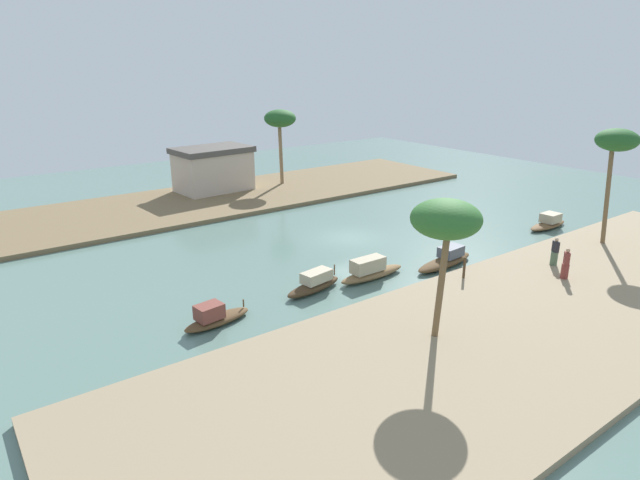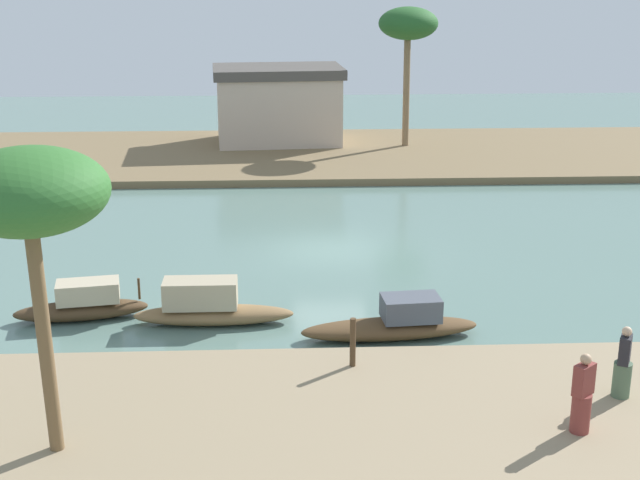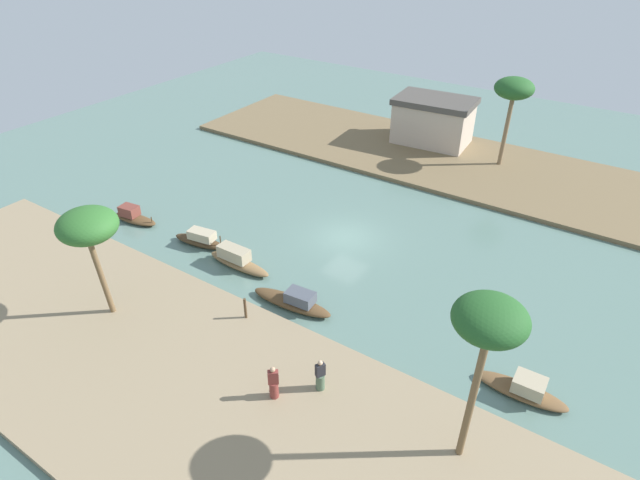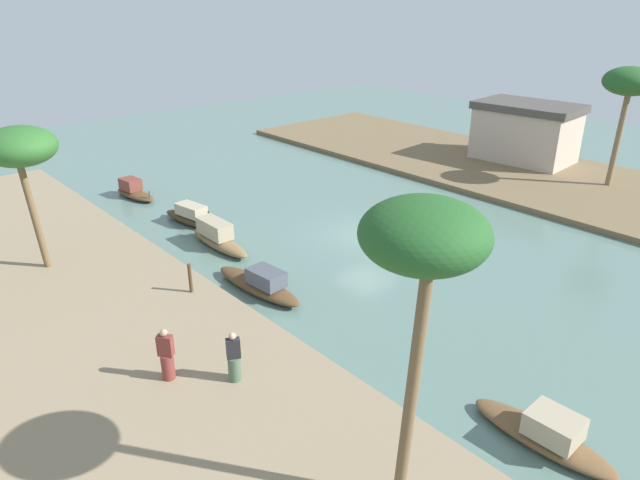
% 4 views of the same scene
% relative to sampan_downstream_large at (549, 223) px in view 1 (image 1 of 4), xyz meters
% --- Properties ---
extents(river_water, '(72.08, 72.08, 0.00)m').
position_rel_sampan_downstream_large_xyz_m(river_water, '(-13.02, 6.72, -0.37)').
color(river_water, slate).
rests_on(river_water, ground).
extents(riverbank_left, '(42.93, 11.73, 0.33)m').
position_rel_sampan_downstream_large_xyz_m(riverbank_left, '(-13.02, -7.86, -0.21)').
color(riverbank_left, '#937F60').
rests_on(riverbank_left, ground).
extents(riverbank_right, '(42.93, 11.73, 0.33)m').
position_rel_sampan_downstream_large_xyz_m(riverbank_right, '(-13.02, 21.29, -0.21)').
color(riverbank_right, brown).
rests_on(riverbank_right, ground).
extents(sampan_downstream_large, '(4.01, 1.24, 1.05)m').
position_rel_sampan_downstream_large_xyz_m(sampan_downstream_large, '(0.00, 0.00, 0.00)').
color(sampan_downstream_large, brown).
rests_on(sampan_downstream_large, river_water).
extents(sampan_with_tall_canopy, '(4.32, 0.98, 1.25)m').
position_rel_sampan_downstream_large_xyz_m(sampan_with_tall_canopy, '(-16.66, 0.44, 0.11)').
color(sampan_with_tall_canopy, brown).
rests_on(sampan_with_tall_canopy, river_water).
extents(sampan_open_hull, '(4.73, 1.50, 1.11)m').
position_rel_sampan_downstream_large_xyz_m(sampan_open_hull, '(-11.77, -0.69, 0.01)').
color(sampan_open_hull, brown).
rests_on(sampan_open_hull, river_water).
extents(sampan_midstream, '(3.70, 1.49, 1.08)m').
position_rel_sampan_downstream_large_xyz_m(sampan_midstream, '(-20.11, 0.93, 0.05)').
color(sampan_midstream, '#47331E').
rests_on(sampan_midstream, river_water).
extents(sampan_near_left_bank, '(3.47, 1.47, 1.08)m').
position_rel_sampan_downstream_large_xyz_m(sampan_near_left_bank, '(-25.95, 0.58, 0.01)').
color(sampan_near_left_bank, brown).
rests_on(sampan_near_left_bank, river_water).
extents(person_on_near_bank, '(0.53, 0.53, 1.63)m').
position_rel_sampan_downstream_large_xyz_m(person_on_near_bank, '(-7.36, -4.79, 0.63)').
color(person_on_near_bank, '#4C664C').
rests_on(person_on_near_bank, riverbank_left).
extents(person_by_mooring, '(0.55, 0.55, 1.70)m').
position_rel_sampan_downstream_large_xyz_m(person_by_mooring, '(-8.74, -6.24, 0.69)').
color(person_by_mooring, brown).
rests_on(person_by_mooring, riverbank_left).
extents(mooring_post, '(0.14, 0.14, 1.19)m').
position_rel_sampan_downstream_large_xyz_m(mooring_post, '(-13.06, -3.01, 0.55)').
color(mooring_post, '#4C3823').
rests_on(mooring_post, riverbank_left).
extents(palm_tree_left_near, '(2.83, 2.83, 5.98)m').
position_rel_sampan_downstream_large_xyz_m(palm_tree_left_near, '(-19.09, -6.55, 5.07)').
color(palm_tree_left_near, brown).
rests_on(palm_tree_left_near, riverbank_left).
extents(palm_tree_left_far, '(2.51, 2.51, 7.24)m').
position_rel_sampan_downstream_large_xyz_m(palm_tree_left_far, '(-1.18, -4.28, 6.32)').
color(palm_tree_left_far, brown).
rests_on(palm_tree_left_far, riverbank_left).
extents(palm_tree_right_tall, '(2.94, 2.94, 6.88)m').
position_rel_sampan_downstream_large_xyz_m(palm_tree_right_tall, '(-8.29, 22.72, 5.89)').
color(palm_tree_right_tall, '#7F6647').
rests_on(palm_tree_right_tall, riverbank_right).
extents(riverside_building, '(6.85, 4.78, 3.88)m').
position_rel_sampan_downstream_large_xyz_m(riverside_building, '(-14.76, 23.84, 1.92)').
color(riverside_building, '#C6B29E').
rests_on(riverside_building, riverbank_right).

